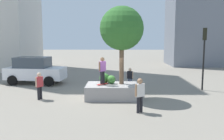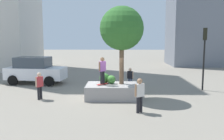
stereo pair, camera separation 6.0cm
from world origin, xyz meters
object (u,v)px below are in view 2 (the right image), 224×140
(plaza_tree, at_px, (122,29))
(traffic_light_corner, at_px, (204,48))
(planter_ledge, at_px, (112,91))
(pedestrian_crossing, at_px, (130,77))
(bystander_watching, at_px, (39,84))
(skateboard, at_px, (102,84))
(skateboarder, at_px, (102,68))
(sedan_parked, at_px, (35,70))
(passerby_with_bag, at_px, (140,93))

(plaza_tree, distance_m, traffic_light_corner, 6.37)
(planter_ledge, relative_size, traffic_light_corner, 0.72)
(traffic_light_corner, relative_size, pedestrian_crossing, 2.92)
(planter_ledge, relative_size, bystander_watching, 1.92)
(plaza_tree, xyz_separation_m, bystander_watching, (-4.98, -0.64, -3.33))
(skateboard, height_order, pedestrian_crossing, pedestrian_crossing)
(planter_ledge, xyz_separation_m, skateboarder, (-0.58, -0.20, 1.45))
(planter_ledge, distance_m, sedan_parked, 7.90)
(planter_ledge, distance_m, passerby_with_bag, 3.36)
(sedan_parked, distance_m, traffic_light_corner, 13.14)
(sedan_parked, distance_m, passerby_with_bag, 10.90)
(skateboard, height_order, sedan_parked, sedan_parked)
(planter_ledge, height_order, passerby_with_bag, passerby_with_bag)
(skateboard, bearing_deg, pedestrian_crossing, 59.21)
(planter_ledge, xyz_separation_m, pedestrian_crossing, (1.29, 2.94, 0.44))
(sedan_parked, distance_m, bystander_watching, 5.48)
(plaza_tree, bearing_deg, pedestrian_crossing, 75.87)
(planter_ledge, relative_size, pedestrian_crossing, 2.11)
(plaza_tree, height_order, traffic_light_corner, plaza_tree)
(sedan_parked, relative_size, traffic_light_corner, 1.10)
(skateboard, relative_size, traffic_light_corner, 0.16)
(skateboarder, relative_size, sedan_parked, 0.34)
(traffic_light_corner, relative_size, passerby_with_bag, 2.52)
(planter_ledge, bearing_deg, skateboard, -161.11)
(traffic_light_corner, distance_m, bystander_watching, 11.38)
(plaza_tree, distance_m, bystander_watching, 6.02)
(bystander_watching, height_order, passerby_with_bag, passerby_with_bag)
(planter_ledge, distance_m, traffic_light_corner, 7.33)
(pedestrian_crossing, distance_m, passerby_with_bag, 5.93)
(pedestrian_crossing, relative_size, passerby_with_bag, 0.87)
(bystander_watching, xyz_separation_m, passerby_with_bag, (5.82, -2.52, 0.05))
(plaza_tree, xyz_separation_m, pedestrian_crossing, (0.70, 2.77, -3.41))
(skateboard, bearing_deg, planter_ledge, 18.89)
(skateboarder, relative_size, passerby_with_bag, 0.94)
(planter_ledge, bearing_deg, sedan_parked, 143.78)
(plaza_tree, bearing_deg, sedan_parked, 147.19)
(skateboard, xyz_separation_m, passerby_with_bag, (2.01, -2.79, 0.09))
(plaza_tree, xyz_separation_m, skateboarder, (-1.18, -0.38, -2.41))
(skateboarder, bearing_deg, planter_ledge, 18.89)
(sedan_parked, xyz_separation_m, passerby_with_bag, (7.78, -7.64, -0.10))
(plaza_tree, relative_size, skateboard, 6.65)
(traffic_light_corner, height_order, bystander_watching, traffic_light_corner)
(skateboard, relative_size, pedestrian_crossing, 0.48)
(bystander_watching, bearing_deg, passerby_with_bag, -23.43)
(skateboard, distance_m, bystander_watching, 3.81)
(plaza_tree, height_order, bystander_watching, plaza_tree)
(skateboard, xyz_separation_m, traffic_light_corner, (7.03, 2.55, 2.10))
(skateboard, bearing_deg, skateboarder, 0.00)
(sedan_parked, bearing_deg, passerby_with_bag, -44.47)
(traffic_light_corner, distance_m, pedestrian_crossing, 5.61)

